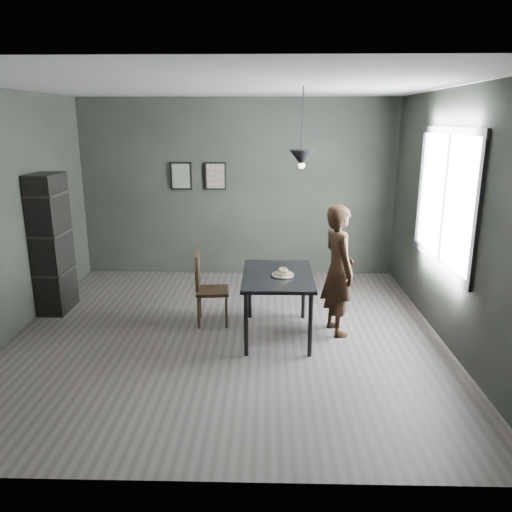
{
  "coord_description": "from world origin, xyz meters",
  "views": [
    {
      "loc": [
        0.49,
        -5.45,
        2.44
      ],
      "look_at": [
        0.35,
        0.05,
        0.95
      ],
      "focal_mm": 35.0,
      "sensor_mm": 36.0,
      "label": 1
    }
  ],
  "objects_px": {
    "cafe_table": "(278,281)",
    "shelf_unit": "(52,244)",
    "woman": "(338,270)",
    "white_plate": "(283,276)",
    "pendant_lamp": "(302,158)",
    "wood_chair": "(206,284)"
  },
  "relations": [
    {
      "from": "woman",
      "to": "cafe_table",
      "type": "bearing_deg",
      "value": 83.1
    },
    {
      "from": "cafe_table",
      "to": "woman",
      "type": "height_order",
      "value": "woman"
    },
    {
      "from": "white_plate",
      "to": "shelf_unit",
      "type": "relative_size",
      "value": 0.13
    },
    {
      "from": "shelf_unit",
      "to": "pendant_lamp",
      "type": "bearing_deg",
      "value": -11.95
    },
    {
      "from": "white_plate",
      "to": "woman",
      "type": "relative_size",
      "value": 0.15
    },
    {
      "from": "wood_chair",
      "to": "pendant_lamp",
      "type": "xyz_separation_m",
      "value": [
        1.12,
        -0.24,
        1.54
      ]
    },
    {
      "from": "pendant_lamp",
      "to": "cafe_table",
      "type": "bearing_deg",
      "value": -158.2
    },
    {
      "from": "woman",
      "to": "pendant_lamp",
      "type": "bearing_deg",
      "value": 75.43
    },
    {
      "from": "shelf_unit",
      "to": "wood_chair",
      "type": "bearing_deg",
      "value": -11.75
    },
    {
      "from": "cafe_table",
      "to": "wood_chair",
      "type": "distance_m",
      "value": 0.95
    },
    {
      "from": "shelf_unit",
      "to": "pendant_lamp",
      "type": "xyz_separation_m",
      "value": [
        3.17,
        -0.66,
        1.15
      ]
    },
    {
      "from": "cafe_table",
      "to": "wood_chair",
      "type": "height_order",
      "value": "wood_chair"
    },
    {
      "from": "cafe_table",
      "to": "pendant_lamp",
      "type": "distance_m",
      "value": 1.41
    },
    {
      "from": "cafe_table",
      "to": "shelf_unit",
      "type": "bearing_deg",
      "value": 165.42
    },
    {
      "from": "white_plate",
      "to": "pendant_lamp",
      "type": "distance_m",
      "value": 1.32
    },
    {
      "from": "cafe_table",
      "to": "pendant_lamp",
      "type": "relative_size",
      "value": 1.39
    },
    {
      "from": "white_plate",
      "to": "woman",
      "type": "distance_m",
      "value": 0.67
    },
    {
      "from": "cafe_table",
      "to": "woman",
      "type": "bearing_deg",
      "value": 8.78
    },
    {
      "from": "white_plate",
      "to": "pendant_lamp",
      "type": "relative_size",
      "value": 0.27
    },
    {
      "from": "woman",
      "to": "shelf_unit",
      "type": "relative_size",
      "value": 0.85
    },
    {
      "from": "wood_chair",
      "to": "pendant_lamp",
      "type": "distance_m",
      "value": 1.92
    },
    {
      "from": "wood_chair",
      "to": "pendant_lamp",
      "type": "bearing_deg",
      "value": -17.05
    }
  ]
}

